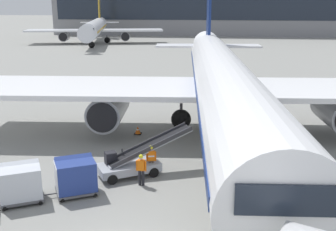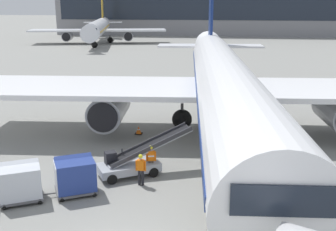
{
  "view_description": "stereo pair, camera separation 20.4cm",
  "coord_description": "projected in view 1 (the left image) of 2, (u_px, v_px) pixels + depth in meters",
  "views": [
    {
      "loc": [
        3.52,
        -13.46,
        9.38
      ],
      "look_at": [
        0.68,
        8.77,
        3.19
      ],
      "focal_mm": 43.71,
      "sensor_mm": 36.0,
      "label": 1
    },
    {
      "loc": [
        3.72,
        -13.43,
        9.38
      ],
      "look_at": [
        0.68,
        8.77,
        3.19
      ],
      "focal_mm": 43.71,
      "sensor_mm": 36.0,
      "label": 2
    }
  ],
  "objects": [
    {
      "name": "distant_airplane",
      "position": [
        95.0,
        28.0,
        96.99
      ],
      "size": [
        32.63,
        41.28,
        13.99
      ],
      "color": "silver",
      "rests_on": "ground"
    },
    {
      "name": "safety_cone_wingtip",
      "position": [
        139.0,
        152.0,
        25.47
      ],
      "size": [
        0.71,
        0.71,
        0.79
      ],
      "color": "black",
      "rests_on": "ground"
    },
    {
      "name": "ground_crew_by_loader",
      "position": [
        141.0,
        168.0,
        21.52
      ],
      "size": [
        0.57,
        0.27,
        1.74
      ],
      "color": "black",
      "rests_on": "ground"
    },
    {
      "name": "terminal_building",
      "position": [
        243.0,
        8.0,
        123.06
      ],
      "size": [
        112.62,
        18.71,
        16.08
      ],
      "color": "gray",
      "rests_on": "ground"
    },
    {
      "name": "belt_loader",
      "position": [
        134.0,
        161.0,
        22.91
      ],
      "size": [
        5.34,
        3.88,
        2.57
      ],
      "color": "#A3A8B2",
      "rests_on": "ground"
    },
    {
      "name": "safety_cone_engine_keepout",
      "position": [
        138.0,
        130.0,
        30.19
      ],
      "size": [
        0.53,
        0.53,
        0.61
      ],
      "color": "black",
      "rests_on": "ground"
    },
    {
      "name": "ground_crew_by_carts",
      "position": [
        151.0,
        158.0,
        22.85
      ],
      "size": [
        0.56,
        0.33,
        1.74
      ],
      "color": "#514C42",
      "rests_on": "ground"
    },
    {
      "name": "baggage_cart_second",
      "position": [
        20.0,
        182.0,
        19.79
      ],
      "size": [
        2.77,
        2.35,
        1.91
      ],
      "color": "#515156",
      "rests_on": "ground"
    },
    {
      "name": "parked_airplane",
      "position": [
        222.0,
        82.0,
        29.38
      ],
      "size": [
        37.54,
        47.59,
        15.95
      ],
      "color": "white",
      "rests_on": "ground"
    },
    {
      "name": "apron_guidance_line_lead_in",
      "position": [
        221.0,
        137.0,
        29.58
      ],
      "size": [
        0.2,
        110.0,
        0.01
      ],
      "color": "yellow",
      "rests_on": "ground"
    },
    {
      "name": "baggage_cart_lead",
      "position": [
        75.0,
        175.0,
        20.57
      ],
      "size": [
        2.77,
        2.35,
        1.91
      ],
      "color": "#515156",
      "rests_on": "ground"
    }
  ]
}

